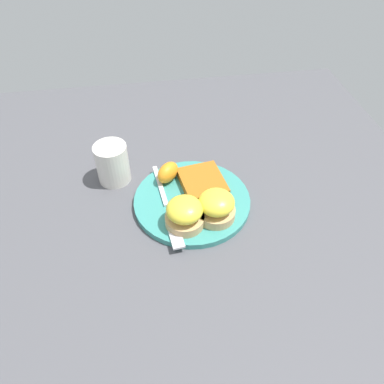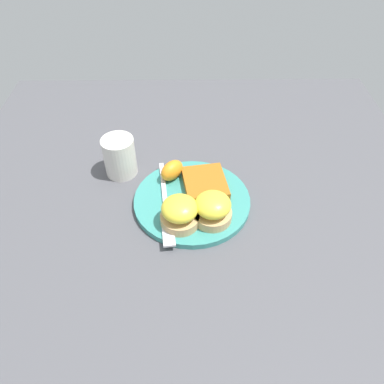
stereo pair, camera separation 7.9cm
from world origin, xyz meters
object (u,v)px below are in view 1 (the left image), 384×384
sandwich_benedict_right (216,206)px  fork (167,209)px  cup (112,163)px  sandwich_benedict_left (185,213)px  hashbrown_patty (202,182)px  orange_wedge (168,172)px

sandwich_benedict_right → fork: bearing=71.4°
fork → cup: bearing=39.7°
sandwich_benedict_left → sandwich_benedict_right: (0.01, -0.07, 0.00)m
sandwich_benedict_left → hashbrown_patty: size_ratio=0.76×
sandwich_benedict_right → cup: bearing=51.4°
sandwich_benedict_right → fork: size_ratio=0.32×
sandwich_benedict_left → fork: sandwich_benedict_left is taller
fork → hashbrown_patty: bearing=-53.8°
fork → cup: (0.13, 0.11, 0.03)m
hashbrown_patty → orange_wedge: (0.03, 0.07, 0.01)m
sandwich_benedict_right → hashbrown_patty: sandwich_benedict_right is taller
hashbrown_patty → cup: bearing=70.4°
sandwich_benedict_left → fork: (0.04, 0.03, -0.03)m
sandwich_benedict_right → orange_wedge: size_ratio=1.32×
sandwich_benedict_left → cup: bearing=38.9°
cup → fork: bearing=-140.3°
orange_wedge → fork: 0.10m
orange_wedge → cup: 0.13m
sandwich_benedict_right → hashbrown_patty: bearing=6.8°
orange_wedge → fork: bearing=172.9°
fork → orange_wedge: bearing=-7.1°
hashbrown_patty → fork: (-0.06, 0.08, -0.01)m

